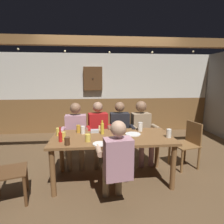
# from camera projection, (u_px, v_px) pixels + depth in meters

# --- Properties ---
(ground_plane) EXTENTS (8.04, 8.04, 0.00)m
(ground_plane) POSITION_uv_depth(u_px,v_px,m) (113.00, 183.00, 3.05)
(ground_plane) COLOR brown
(back_wall_upper) EXTENTS (6.70, 0.12, 1.37)m
(back_wall_upper) POSITION_uv_depth(u_px,v_px,m) (103.00, 76.00, 5.69)
(back_wall_upper) COLOR silver
(back_wall_wainscot) EXTENTS (6.70, 0.12, 1.07)m
(back_wall_wainscot) POSITION_uv_depth(u_px,v_px,m) (104.00, 115.00, 5.91)
(back_wall_wainscot) COLOR brown
(back_wall_wainscot) RESTS_ON ground_plane
(ceiling_beam) EXTENTS (6.03, 0.14, 0.16)m
(ceiling_beam) POSITION_uv_depth(u_px,v_px,m) (109.00, 41.00, 3.30)
(ceiling_beam) COLOR brown
(dining_table) EXTENTS (1.96, 0.90, 0.77)m
(dining_table) POSITION_uv_depth(u_px,v_px,m) (112.00, 142.00, 3.04)
(dining_table) COLOR brown
(dining_table) RESTS_ON ground_plane
(person_0) EXTENTS (0.56, 0.53, 1.23)m
(person_0) POSITION_uv_depth(u_px,v_px,m) (76.00, 131.00, 3.63)
(person_0) COLOR #B78493
(person_0) RESTS_ON ground_plane
(person_1) EXTENTS (0.56, 0.56, 1.24)m
(person_1) POSITION_uv_depth(u_px,v_px,m) (99.00, 130.00, 3.68)
(person_1) COLOR #AD1919
(person_1) RESTS_ON ground_plane
(person_2) EXTENTS (0.52, 0.52, 1.24)m
(person_2) POSITION_uv_depth(u_px,v_px,m) (120.00, 130.00, 3.73)
(person_2) COLOR black
(person_2) RESTS_ON ground_plane
(person_3) EXTENTS (0.55, 0.55, 1.25)m
(person_3) POSITION_uv_depth(u_px,v_px,m) (142.00, 129.00, 3.76)
(person_3) COLOR #997F60
(person_3) RESTS_ON ground_plane
(person_4) EXTENTS (0.52, 0.55, 1.21)m
(person_4) POSITION_uv_depth(u_px,v_px,m) (117.00, 161.00, 2.38)
(person_4) COLOR #B78493
(person_4) RESTS_ON ground_plane
(chair_empty_near_right) EXTENTS (0.55, 0.55, 0.88)m
(chair_empty_near_right) POSITION_uv_depth(u_px,v_px,m) (2.00, 171.00, 2.49)
(chair_empty_near_right) COLOR brown
(chair_empty_near_right) RESTS_ON ground_plane
(chair_empty_near_left) EXTENTS (0.53, 0.53, 0.88)m
(chair_empty_near_left) POSITION_uv_depth(u_px,v_px,m) (188.00, 143.00, 3.55)
(chair_empty_near_left) COLOR brown
(chair_empty_near_left) RESTS_ON ground_plane
(table_candle) EXTENTS (0.04, 0.04, 0.08)m
(table_candle) POSITION_uv_depth(u_px,v_px,m) (99.00, 128.00, 3.37)
(table_candle) COLOR #F9E08C
(table_candle) RESTS_ON dining_table
(condiment_caddy) EXTENTS (0.14, 0.10, 0.05)m
(condiment_caddy) POSITION_uv_depth(u_px,v_px,m) (95.00, 131.00, 3.22)
(condiment_caddy) COLOR #B2B7BC
(condiment_caddy) RESTS_ON dining_table
(plate_0) EXTENTS (0.26, 0.26, 0.01)m
(plate_0) POSITION_uv_depth(u_px,v_px,m) (133.00, 134.00, 3.11)
(plate_0) COLOR white
(plate_0) RESTS_ON dining_table
(plate_1) EXTENTS (0.21, 0.21, 0.01)m
(plate_1) POSITION_uv_depth(u_px,v_px,m) (100.00, 144.00, 2.65)
(plate_1) COLOR white
(plate_1) RESTS_ON dining_table
(bottle_0) EXTENTS (0.06, 0.06, 0.24)m
(bottle_0) POSITION_uv_depth(u_px,v_px,m) (102.00, 128.00, 3.11)
(bottle_0) COLOR gold
(bottle_0) RESTS_ON dining_table
(bottle_1) EXTENTS (0.06, 0.06, 0.23)m
(bottle_1) POSITION_uv_depth(u_px,v_px,m) (60.00, 136.00, 2.75)
(bottle_1) COLOR red
(bottle_1) RESTS_ON dining_table
(pint_glass_0) EXTENTS (0.08, 0.08, 0.11)m
(pint_glass_0) POSITION_uv_depth(u_px,v_px,m) (121.00, 136.00, 2.83)
(pint_glass_0) COLOR #E5C64C
(pint_glass_0) RESTS_ON dining_table
(pint_glass_1) EXTENTS (0.07, 0.07, 0.13)m
(pint_glass_1) POSITION_uv_depth(u_px,v_px,m) (78.00, 129.00, 3.22)
(pint_glass_1) COLOR gold
(pint_glass_1) RESTS_ON dining_table
(pint_glass_2) EXTENTS (0.08, 0.08, 0.12)m
(pint_glass_2) POSITION_uv_depth(u_px,v_px,m) (67.00, 141.00, 2.61)
(pint_glass_2) COLOR #4C2D19
(pint_glass_2) RESTS_ON dining_table
(pint_glass_3) EXTENTS (0.08, 0.08, 0.16)m
(pint_glass_3) POSITION_uv_depth(u_px,v_px,m) (140.00, 127.00, 3.30)
(pint_glass_3) COLOR white
(pint_glass_3) RESTS_ON dining_table
(pint_glass_4) EXTENTS (0.07, 0.07, 0.13)m
(pint_glass_4) POSITION_uv_depth(u_px,v_px,m) (58.00, 132.00, 3.05)
(pint_glass_4) COLOR #E5C64C
(pint_glass_4) RESTS_ON dining_table
(pint_glass_5) EXTENTS (0.07, 0.07, 0.12)m
(pint_glass_5) POSITION_uv_depth(u_px,v_px,m) (63.00, 136.00, 2.84)
(pint_glass_5) COLOR #E5C64C
(pint_glass_5) RESTS_ON dining_table
(pint_glass_6) EXTENTS (0.08, 0.08, 0.11)m
(pint_glass_6) POSITION_uv_depth(u_px,v_px,m) (88.00, 138.00, 2.76)
(pint_glass_6) COLOR #E5C64C
(pint_glass_6) RESTS_ON dining_table
(pint_glass_7) EXTENTS (0.08, 0.08, 0.14)m
(pint_glass_7) POSITION_uv_depth(u_px,v_px,m) (169.00, 133.00, 2.94)
(pint_glass_7) COLOR white
(pint_glass_7) RESTS_ON dining_table
(pint_glass_8) EXTENTS (0.08, 0.08, 0.13)m
(pint_glass_8) POSITION_uv_depth(u_px,v_px,m) (83.00, 130.00, 3.15)
(pint_glass_8) COLOR white
(pint_glass_8) RESTS_ON dining_table
(wall_dart_cabinet) EXTENTS (0.56, 0.15, 0.70)m
(wall_dart_cabinet) POSITION_uv_depth(u_px,v_px,m) (93.00, 79.00, 5.54)
(wall_dart_cabinet) COLOR brown
(string_lights) EXTENTS (4.73, 0.04, 0.11)m
(string_lights) POSITION_uv_depth(u_px,v_px,m) (110.00, 50.00, 3.28)
(string_lights) COLOR #F9EAB2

